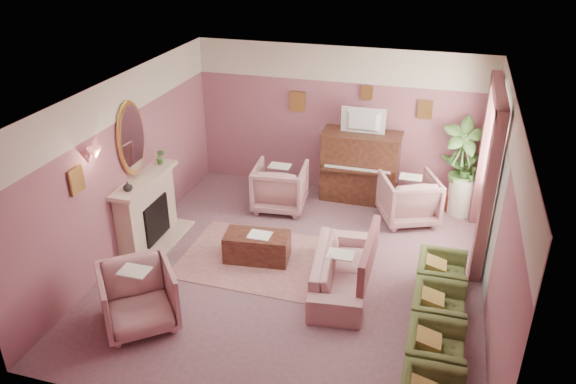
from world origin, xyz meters
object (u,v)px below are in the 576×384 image
(coffee_table, at_px, (257,247))
(sofa, at_px, (340,264))
(floral_armchair_left, at_px, (280,184))
(olive_chair_c, at_px, (439,305))
(piano, at_px, (360,167))
(olive_chair_b, at_px, (436,347))
(side_table, at_px, (463,195))
(television, at_px, (363,120))
(olive_chair_d, at_px, (442,270))
(floral_armchair_right, at_px, (409,196))
(floral_armchair_front, at_px, (138,295))

(coffee_table, relative_size, sofa, 0.52)
(coffee_table, relative_size, floral_armchair_left, 1.05)
(floral_armchair_left, relative_size, olive_chair_c, 1.21)
(olive_chair_c, bearing_deg, piano, 115.72)
(piano, distance_m, olive_chair_b, 4.52)
(olive_chair_c, xyz_separation_m, side_table, (0.26, 3.34, 0.01))
(television, xyz_separation_m, side_table, (1.89, 0.01, -1.25))
(piano, bearing_deg, coffee_table, -114.70)
(floral_armchair_left, height_order, olive_chair_d, floral_armchair_left)
(coffee_table, bearing_deg, sofa, -13.65)
(television, height_order, coffee_table, television)
(floral_armchair_right, relative_size, olive_chair_d, 1.21)
(coffee_table, height_order, olive_chair_b, olive_chair_b)
(coffee_table, height_order, floral_armchair_right, floral_armchair_right)
(television, relative_size, olive_chair_b, 1.02)
(sofa, distance_m, side_table, 3.29)
(television, distance_m, olive_chair_c, 3.92)
(olive_chair_c, bearing_deg, coffee_table, 163.27)
(floral_armchair_right, relative_size, olive_chair_c, 1.21)
(coffee_table, height_order, floral_armchair_left, floral_armchair_left)
(olive_chair_d, bearing_deg, floral_armchair_right, 108.50)
(floral_armchair_left, xyz_separation_m, floral_armchair_front, (-0.81, -3.66, 0.00))
(olive_chair_d, bearing_deg, sofa, -167.46)
(floral_armchair_front, bearing_deg, olive_chair_d, 26.44)
(coffee_table, distance_m, olive_chair_d, 2.80)
(olive_chair_b, height_order, side_table, side_table)
(olive_chair_c, bearing_deg, floral_armchair_front, -164.35)
(floral_armchair_left, relative_size, olive_chair_b, 1.21)
(olive_chair_c, relative_size, side_table, 1.12)
(coffee_table, relative_size, floral_armchair_front, 1.05)
(floral_armchair_left, xyz_separation_m, side_table, (3.22, 0.74, -0.12))
(olive_chair_d, height_order, side_table, side_table)
(piano, bearing_deg, floral_armchair_right, -31.63)
(television, xyz_separation_m, olive_chair_b, (1.63, -4.15, -1.26))
(floral_armchair_front, bearing_deg, coffee_table, 62.80)
(sofa, xyz_separation_m, floral_armchair_left, (-1.55, 2.10, 0.09))
(television, distance_m, coffee_table, 3.08)
(sofa, height_order, olive_chair_c, sofa)
(piano, xyz_separation_m, floral_armchair_right, (0.97, -0.60, -0.18))
(coffee_table, bearing_deg, television, 64.87)
(coffee_table, bearing_deg, floral_armchair_front, -117.20)
(piano, xyz_separation_m, coffee_table, (-1.17, -2.54, -0.43))
(side_table, bearing_deg, olive_chair_c, -94.40)
(floral_armchair_right, bearing_deg, piano, 148.37)
(floral_armchair_right, distance_m, olive_chair_d, 2.08)
(sofa, height_order, floral_armchair_left, floral_armchair_left)
(television, bearing_deg, olive_chair_c, -63.94)
(floral_armchair_right, xyz_separation_m, olive_chair_c, (0.66, -2.78, -0.13))
(piano, relative_size, television, 1.75)
(floral_armchair_front, bearing_deg, sofa, 33.50)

